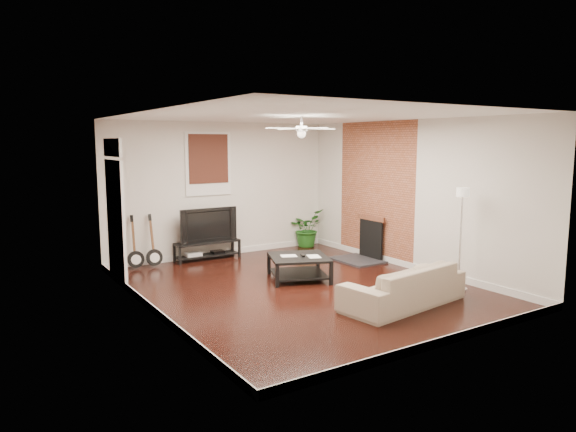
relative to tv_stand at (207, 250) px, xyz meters
name	(u,v)px	position (x,y,z in m)	size (l,w,h in m)	color
room	(301,204)	(0.44, -2.78, 1.21)	(5.01, 6.01, 2.81)	black
brick_accent	(375,191)	(2.93, -1.78, 1.21)	(0.02, 2.20, 2.80)	#964E30
fireplace	(364,238)	(2.64, -1.78, 0.27)	(0.80, 1.10, 0.92)	black
window_back	(208,164)	(0.14, 0.19, 1.76)	(1.00, 0.06, 1.30)	#39160F
door_left	(116,211)	(-2.02, -0.88, 1.06)	(0.08, 1.00, 2.50)	white
tv_stand	(207,250)	(0.00, 0.00, 0.00)	(1.35, 0.36, 0.38)	black
tv	(207,224)	(0.00, 0.02, 0.54)	(1.21, 0.16, 0.69)	black
coffee_table	(299,268)	(0.72, -2.31, 0.02)	(0.98, 0.98, 0.41)	black
sofa	(403,285)	(1.19, -4.36, 0.11)	(2.06, 0.80, 0.60)	tan
floor_lamp	(461,239)	(2.54, -4.26, 0.65)	(0.28, 0.28, 1.68)	silver
potted_plant	(306,228)	(2.48, 0.04, 0.24)	(0.77, 0.67, 0.85)	#1D5919
guitar_left	(135,242)	(-1.48, -0.03, 0.33)	(0.32, 0.22, 1.03)	black
guitar_right	(154,241)	(-1.13, -0.06, 0.33)	(0.32, 0.22, 1.03)	black
ceiling_fan	(302,129)	(0.44, -2.78, 2.41)	(1.24, 1.24, 0.32)	white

